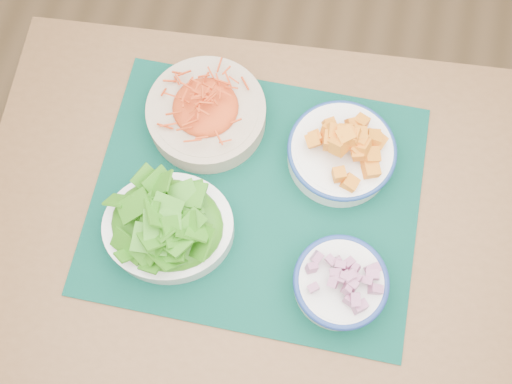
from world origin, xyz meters
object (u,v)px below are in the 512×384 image
carrot_bowl (206,110)px  onion_bowl (341,282)px  lettuce_bowl (167,224)px  squash_bowl (342,149)px  placemat (256,198)px  table (277,236)px

carrot_bowl → onion_bowl: size_ratio=1.18×
carrot_bowl → lettuce_bowl: 0.22m
carrot_bowl → lettuce_bowl: size_ratio=0.84×
squash_bowl → onion_bowl: squash_bowl is taller
lettuce_bowl → onion_bowl: size_ratio=1.41×
placemat → carrot_bowl: size_ratio=2.64×
onion_bowl → table: bearing=142.2°
placemat → onion_bowl: bearing=-37.7°
placemat → carrot_bowl: 0.18m
lettuce_bowl → onion_bowl: (0.30, -0.03, -0.01)m
carrot_bowl → onion_bowl: 0.39m
table → carrot_bowl: (-0.17, 0.16, 0.16)m
carrot_bowl → squash_bowl: 0.25m
carrot_bowl → onion_bowl: carrot_bowl is taller
squash_bowl → lettuce_bowl: size_ratio=0.81×
squash_bowl → lettuce_bowl: 0.33m
placemat → onion_bowl: (0.17, -0.12, 0.04)m
squash_bowl → onion_bowl: 0.23m
table → squash_bowl: (0.08, 0.14, 0.16)m
placemat → lettuce_bowl: size_ratio=2.21×
table → onion_bowl: size_ratio=6.22×
carrot_bowl → squash_bowl: bearing=-5.0°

